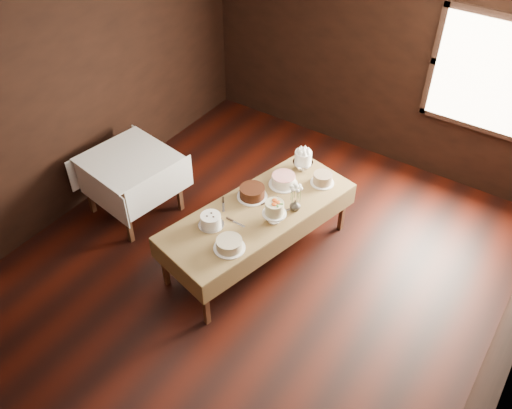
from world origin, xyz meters
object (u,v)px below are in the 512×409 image
object	(u,v)px
display_table	(258,213)
cake_meringue	(303,161)
cake_speckled	(323,179)
cake_server_c	(273,199)
cake_cream	(229,245)
cake_server_d	(290,209)
cake_chocolate	(252,193)
cake_server_a	(239,224)
cake_lattice	(283,181)
cake_flowers	(274,213)
flower_vase	(295,205)
cake_server_e	(223,207)
side_table	(129,165)
cake_swirl	(211,221)

from	to	relation	value
display_table	cake_meringue	xyz separation A→B (m)	(0.02, 0.90, 0.17)
cake_speckled	cake_server_c	size ratio (longest dim) A/B	1.24
cake_meringue	cake_cream	distance (m)	1.54
display_table	cake_speckled	bearing A→B (deg)	66.51
cake_speckled	cake_server_d	size ratio (longest dim) A/B	1.24
display_table	cake_chocolate	bearing A→B (deg)	141.47
cake_chocolate	cake_server_a	distance (m)	0.47
cake_lattice	cake_server_a	world-z (taller)	cake_lattice
cake_meringue	cake_flowers	xyz separation A→B (m)	(0.21, -0.95, -0.00)
cake_server_c	flower_vase	bearing A→B (deg)	-69.85
cake_speckled	cake_flowers	xyz separation A→B (m)	(-0.11, -0.84, 0.05)
cake_flowers	cake_server_e	xyz separation A→B (m)	(-0.57, -0.13, -0.11)
cake_chocolate	cake_cream	world-z (taller)	cake_chocolate
cake_server_c	cake_speckled	bearing A→B (deg)	-7.39
cake_meringue	cake_server_a	xyz separation A→B (m)	(-0.07, -1.20, -0.11)
cake_flowers	side_table	bearing A→B (deg)	-175.08
display_table	flower_vase	size ratio (longest dim) A/B	19.24
flower_vase	side_table	bearing A→B (deg)	-167.58
display_table	cake_server_a	bearing A→B (deg)	-98.14
cake_flowers	cake_chocolate	bearing A→B (deg)	155.00
cake_meringue	cake_server_a	world-z (taller)	cake_meringue
cake_flowers	cake_server_d	size ratio (longest dim) A/B	1.10
display_table	cake_server_c	distance (m)	0.24
cake_lattice	cake_cream	xyz separation A→B (m)	(0.09, -1.16, -0.01)
cake_speckled	cake_swirl	bearing A→B (deg)	-115.89
side_table	cake_chocolate	distance (m)	1.56
cake_meringue	cake_speckled	size ratio (longest dim) A/B	0.90
cake_lattice	cake_flowers	xyz separation A→B (m)	(0.24, -0.57, 0.06)
cake_lattice	cake_flowers	bearing A→B (deg)	-66.98
side_table	flower_vase	world-z (taller)	side_table
cake_speckled	cake_server_d	xyz separation A→B (m)	(-0.06, -0.59, -0.06)
side_table	cake_server_e	size ratio (longest dim) A/B	4.55
cake_meringue	cake_server_e	bearing A→B (deg)	-108.50
cake_flowers	cake_cream	world-z (taller)	cake_flowers
display_table	side_table	bearing A→B (deg)	-172.74
cake_cream	flower_vase	xyz separation A→B (m)	(0.24, 0.87, 0.01)
cake_speckled	cake_server_d	distance (m)	0.60
cake_speckled	cake_server_e	xyz separation A→B (m)	(-0.68, -0.97, -0.06)
display_table	cake_server_a	xyz separation A→B (m)	(-0.04, -0.30, 0.05)
cake_lattice	cake_cream	size ratio (longest dim) A/B	1.09
cake_swirl	side_table	bearing A→B (deg)	169.63
display_table	cake_swirl	bearing A→B (deg)	-119.66
cake_lattice	cake_chocolate	bearing A→B (deg)	-114.40
display_table	flower_vase	distance (m)	0.41
cake_lattice	cake_swirl	world-z (taller)	cake_swirl
cake_meringue	cake_chocolate	size ratio (longest dim) A/B	0.80
cake_chocolate	cake_cream	distance (m)	0.82
cake_flowers	cake_server_c	bearing A→B (deg)	124.40
flower_vase	cake_cream	bearing A→B (deg)	-105.42
cake_server_e	cake_meringue	bearing A→B (deg)	123.48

